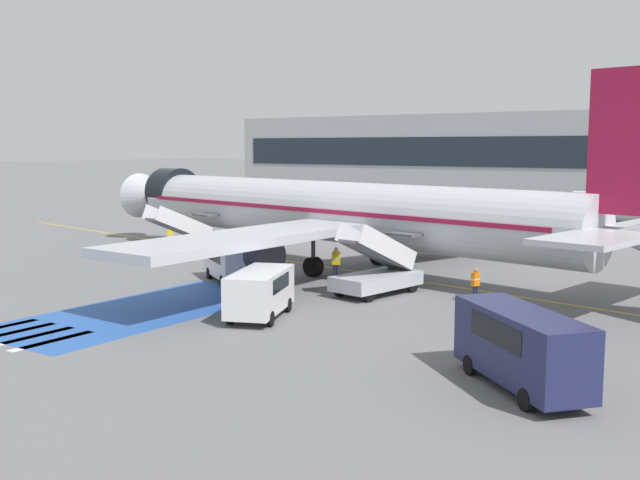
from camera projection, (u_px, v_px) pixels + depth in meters
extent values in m
plane|color=slate|center=(293.00, 266.00, 45.92)|extent=(600.00, 600.00, 0.00)
cube|color=gold|center=(328.00, 267.00, 45.58)|extent=(76.61, 13.24, 0.01)
cube|color=#2856A8|center=(144.00, 310.00, 33.54)|extent=(6.14, 13.89, 0.01)
cube|color=silver|center=(15.00, 332.00, 29.64)|extent=(0.44, 3.60, 0.01)
cube|color=silver|center=(33.00, 336.00, 28.96)|extent=(0.44, 3.60, 0.01)
cube|color=silver|center=(52.00, 341.00, 28.28)|extent=(0.44, 3.60, 0.01)
cylinder|color=#B7BCC4|center=(328.00, 211.00, 45.15)|extent=(33.81, 9.21, 3.60)
cone|color=#B7BCC4|center=(153.00, 197.00, 58.21)|extent=(4.50, 4.15, 3.53)
cylinder|color=black|center=(173.00, 192.00, 56.28)|extent=(2.74, 3.95, 3.64)
cube|color=maroon|center=(328.00, 208.00, 45.13)|extent=(31.16, 8.83, 0.24)
cube|color=#B7BCC4|center=(254.00, 237.00, 36.66)|extent=(4.81, 16.95, 0.44)
cylinder|color=#38383D|center=(256.00, 255.00, 39.09)|extent=(2.79, 2.32, 1.93)
cube|color=#B7BCC4|center=(457.00, 214.00, 49.11)|extent=(9.23, 17.35, 0.44)
cylinder|color=#38383D|center=(422.00, 232.00, 49.29)|extent=(2.79, 2.32, 1.93)
cube|color=#B7BCC4|center=(595.00, 239.00, 30.09)|extent=(4.16, 6.23, 0.24)
cylinder|color=#38383D|center=(209.00, 225.00, 53.54)|extent=(0.20, 0.20, 2.65)
cylinder|color=black|center=(209.00, 243.00, 53.71)|extent=(0.88, 0.42, 0.84)
cylinder|color=#38383D|center=(313.00, 246.00, 42.17)|extent=(0.24, 0.24, 2.34)
cylinder|color=black|center=(313.00, 267.00, 42.32)|extent=(1.19, 0.78, 1.10)
cylinder|color=#38383D|center=(379.00, 237.00, 46.29)|extent=(0.24, 0.24, 2.34)
cylinder|color=black|center=(379.00, 256.00, 46.43)|extent=(1.19, 0.78, 1.10)
cube|color=#ADB2BA|center=(179.00, 248.00, 48.80)|extent=(2.97, 5.10, 0.70)
cylinder|color=black|center=(191.00, 250.00, 50.68)|extent=(0.33, 0.73, 0.70)
cylinder|color=black|center=(208.00, 253.00, 49.38)|extent=(0.33, 0.73, 0.70)
cylinder|color=black|center=(149.00, 255.00, 48.30)|extent=(0.33, 0.73, 0.70)
cylinder|color=black|center=(165.00, 258.00, 47.00)|extent=(0.33, 0.73, 0.70)
cube|color=#4C4C51|center=(178.00, 230.00, 48.65)|extent=(2.11, 4.32, 1.84)
cube|color=#4C4C51|center=(206.00, 215.00, 50.16)|extent=(1.81, 1.36, 0.12)
cube|color=silver|center=(171.00, 222.00, 49.12)|extent=(0.81, 4.39, 2.57)
cube|color=silver|center=(185.00, 224.00, 48.05)|extent=(0.81, 4.39, 2.57)
cube|color=#ADB2BA|center=(377.00, 280.00, 37.12)|extent=(2.97, 5.10, 0.70)
cylinder|color=black|center=(384.00, 281.00, 39.00)|extent=(0.33, 0.73, 0.70)
cylinder|color=black|center=(412.00, 285.00, 37.70)|extent=(0.33, 0.73, 0.70)
cylinder|color=black|center=(340.00, 289.00, 36.62)|extent=(0.33, 0.73, 0.70)
cylinder|color=black|center=(369.00, 295.00, 35.32)|extent=(0.33, 0.73, 0.70)
cube|color=#4C4C51|center=(377.00, 256.00, 36.96)|extent=(2.11, 4.33, 1.92)
cube|color=#4C4C51|center=(406.00, 234.00, 38.47)|extent=(1.81, 1.36, 0.12)
cube|color=silver|center=(365.00, 245.00, 37.44)|extent=(0.81, 4.41, 2.64)
cube|color=silver|center=(389.00, 248.00, 36.37)|extent=(0.81, 4.41, 2.64)
cube|color=#38383D|center=(602.00, 226.00, 61.63)|extent=(8.14, 2.60, 0.60)
cube|color=silver|center=(554.00, 218.00, 63.77)|extent=(1.83, 2.40, 1.60)
cube|color=black|center=(544.00, 213.00, 64.23)|extent=(0.06, 2.00, 0.70)
cylinder|color=#B7BCC4|center=(608.00, 207.00, 61.24)|extent=(5.62, 2.61, 2.54)
cylinder|color=gold|center=(608.00, 207.00, 61.24)|extent=(0.38, 2.60, 2.59)
cylinder|color=black|center=(554.00, 228.00, 62.69)|extent=(0.96, 0.29, 0.96)
cylinder|color=black|center=(562.00, 226.00, 64.65)|extent=(0.96, 0.29, 0.96)
cylinder|color=black|center=(604.00, 231.00, 60.44)|extent=(0.96, 0.29, 0.96)
cylinder|color=black|center=(611.00, 229.00, 62.40)|extent=(0.96, 0.29, 0.96)
cylinder|color=black|center=(634.00, 233.00, 59.19)|extent=(0.96, 0.29, 0.96)
cylinder|color=black|center=(640.00, 230.00, 61.15)|extent=(0.96, 0.29, 0.96)
cube|color=silver|center=(232.00, 262.00, 40.53)|extent=(4.87, 4.09, 1.56)
cube|color=black|center=(232.00, 255.00, 40.49)|extent=(3.17, 3.01, 0.56)
cylinder|color=black|center=(255.00, 279.00, 39.67)|extent=(0.65, 0.52, 0.64)
cylinder|color=black|center=(223.00, 281.00, 39.00)|extent=(0.65, 0.52, 0.64)
cylinder|color=black|center=(240.00, 271.00, 42.26)|extent=(0.65, 0.52, 0.64)
cylinder|color=black|center=(209.00, 273.00, 41.58)|extent=(0.65, 0.52, 0.64)
cube|color=silver|center=(260.00, 291.00, 31.94)|extent=(3.41, 4.84, 1.72)
cube|color=black|center=(260.00, 282.00, 31.89)|extent=(2.68, 2.99, 0.62)
cylinder|color=black|center=(270.00, 319.00, 30.52)|extent=(0.43, 0.67, 0.64)
cylinder|color=black|center=(230.00, 317.00, 30.89)|extent=(0.43, 0.67, 0.64)
cylinder|color=black|center=(288.00, 305.00, 33.20)|extent=(0.43, 0.67, 0.64)
cylinder|color=black|center=(251.00, 303.00, 33.57)|extent=(0.43, 0.67, 0.64)
cube|color=#1E234C|center=(521.00, 345.00, 22.50)|extent=(5.38, 4.93, 2.10)
cube|color=black|center=(522.00, 330.00, 22.44)|extent=(3.49, 3.34, 0.76)
cylinder|color=black|center=(470.00, 365.00, 24.07)|extent=(0.62, 0.57, 0.64)
cylinder|color=black|center=(515.00, 361.00, 24.49)|extent=(0.62, 0.57, 0.64)
cylinder|color=black|center=(526.00, 400.00, 20.77)|extent=(0.62, 0.57, 0.64)
cylinder|color=black|center=(577.00, 395.00, 21.19)|extent=(0.62, 0.57, 0.64)
cylinder|color=#191E38|center=(335.00, 273.00, 40.85)|extent=(0.14, 0.14, 0.90)
cylinder|color=#191E38|center=(338.00, 273.00, 40.81)|extent=(0.14, 0.14, 0.90)
cube|color=yellow|center=(336.00, 258.00, 40.73)|extent=(0.47, 0.35, 0.71)
cube|color=silver|center=(336.00, 258.00, 40.73)|extent=(0.48, 0.37, 0.06)
sphere|color=beige|center=(336.00, 250.00, 40.67)|extent=(0.24, 0.24, 0.24)
cylinder|color=#191E38|center=(219.00, 264.00, 44.32)|extent=(0.14, 0.14, 0.82)
cylinder|color=#191E38|center=(216.00, 264.00, 44.32)|extent=(0.14, 0.14, 0.82)
cube|color=yellow|center=(217.00, 251.00, 44.23)|extent=(0.47, 0.42, 0.65)
cube|color=silver|center=(217.00, 251.00, 44.23)|extent=(0.48, 0.43, 0.06)
sphere|color=#9E704C|center=(217.00, 244.00, 44.18)|extent=(0.22, 0.22, 0.22)
cylinder|color=#191E38|center=(476.00, 294.00, 35.22)|extent=(0.14, 0.14, 0.81)
cylinder|color=#191E38|center=(474.00, 294.00, 35.12)|extent=(0.14, 0.14, 0.81)
cube|color=orange|center=(476.00, 279.00, 35.08)|extent=(0.33, 0.46, 0.64)
cube|color=silver|center=(476.00, 279.00, 35.08)|extent=(0.34, 0.48, 0.06)
sphere|color=#9E704C|center=(476.00, 270.00, 35.03)|extent=(0.22, 0.22, 0.22)
cylinder|color=#2D2D33|center=(172.00, 245.00, 52.58)|extent=(0.14, 0.14, 0.85)
cylinder|color=#2D2D33|center=(169.00, 245.00, 52.52)|extent=(0.14, 0.14, 0.85)
cube|color=yellow|center=(170.00, 234.00, 52.45)|extent=(0.43, 0.47, 0.67)
cube|color=silver|center=(170.00, 234.00, 52.45)|extent=(0.44, 0.48, 0.06)
sphere|color=#9E704C|center=(170.00, 228.00, 52.40)|extent=(0.23, 0.23, 0.23)
cube|color=#9EA3A8|center=(552.00, 156.00, 103.73)|extent=(101.36, 12.00, 11.96)
cube|color=#19232D|center=(538.00, 152.00, 98.72)|extent=(97.30, 0.10, 4.19)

